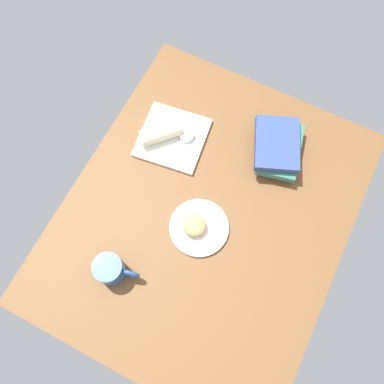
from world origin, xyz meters
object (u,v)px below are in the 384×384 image
at_px(book_stack, 278,147).
at_px(coffee_mug, 111,270).
at_px(round_plate, 199,227).
at_px(square_plate, 173,138).
at_px(scone_pastry, 195,226).
at_px(breakfast_wrap, 160,133).
at_px(sauce_cup, 187,135).

xyz_separation_m(book_stack, coffee_mug, (-0.61, 0.30, 0.00)).
height_order(round_plate, square_plate, square_plate).
distance_m(scone_pastry, square_plate, 0.34).
bearing_deg(square_plate, book_stack, -71.88).
distance_m(scone_pastry, breakfast_wrap, 0.35).
bearing_deg(round_plate, square_plate, 42.31).
relative_size(scone_pastry, coffee_mug, 0.54).
height_order(scone_pastry, square_plate, scone_pastry).
bearing_deg(breakfast_wrap, sauce_cup, 69.21).
relative_size(round_plate, book_stack, 0.82).
height_order(scone_pastry, breakfast_wrap, breakfast_wrap).
height_order(breakfast_wrap, book_stack, book_stack).
distance_m(square_plate, sauce_cup, 0.05).
relative_size(scone_pastry, breakfast_wrap, 0.53).
height_order(sauce_cup, coffee_mug, coffee_mug).
distance_m(sauce_cup, breakfast_wrap, 0.09).
bearing_deg(breakfast_wrap, scone_pastry, -0.87).
relative_size(round_plate, sauce_cup, 3.76).
xyz_separation_m(square_plate, breakfast_wrap, (-0.02, 0.04, 0.04)).
bearing_deg(scone_pastry, sauce_cup, 31.53).
relative_size(round_plate, square_plate, 0.87).
xyz_separation_m(round_plate, breakfast_wrap, (0.23, 0.26, 0.04)).
relative_size(sauce_cup, breakfast_wrap, 0.36).
bearing_deg(sauce_cup, breakfast_wrap, 116.64).
height_order(breakfast_wrap, coffee_mug, coffee_mug).
height_order(round_plate, coffee_mug, coffee_mug).
distance_m(book_stack, coffee_mug, 0.68).
bearing_deg(breakfast_wrap, coffee_mug, -37.06).
relative_size(round_plate, scone_pastry, 2.57).
height_order(scone_pastry, coffee_mug, coffee_mug).
xyz_separation_m(square_plate, book_stack, (0.11, -0.35, 0.04)).
distance_m(breakfast_wrap, book_stack, 0.41).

